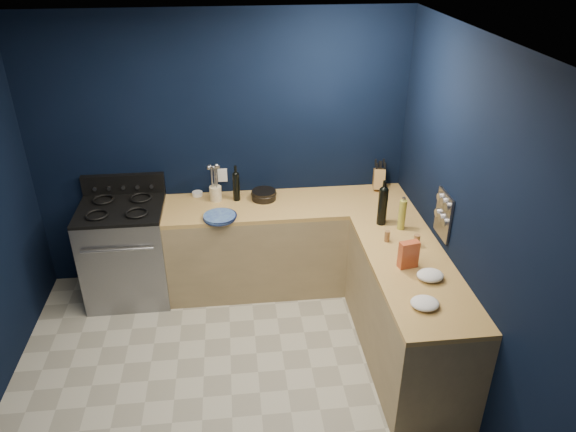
{
  "coord_description": "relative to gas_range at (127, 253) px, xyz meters",
  "views": [
    {
      "loc": [
        0.1,
        -3.04,
        3.21
      ],
      "look_at": [
        0.55,
        1.0,
        1.0
      ],
      "focal_mm": 33.74,
      "sensor_mm": 36.0,
      "label": 1
    }
  ],
  "objects": [
    {
      "name": "top_back",
      "position": [
        1.53,
        0.02,
        0.42
      ],
      "size": [
        2.3,
        0.63,
        0.04
      ],
      "primitive_type": "cube",
      "color": "olive",
      "rests_on": "cab_back"
    },
    {
      "name": "gas_range",
      "position": [
        0.0,
        0.0,
        0.0
      ],
      "size": [
        0.76,
        0.66,
        0.92
      ],
      "primitive_type": "cube",
      "color": "gray",
      "rests_on": "floor"
    },
    {
      "name": "cooktop",
      "position": [
        0.0,
        0.0,
        0.48
      ],
      "size": [
        0.76,
        0.66,
        0.03
      ],
      "primitive_type": "cube",
      "color": "black",
      "rests_on": "gas_range"
    },
    {
      "name": "lemon_basket",
      "position": [
        1.31,
        0.12,
        0.48
      ],
      "size": [
        0.29,
        0.29,
        0.09
      ],
      "primitive_type": "cylinder",
      "rotation": [
        0.0,
        0.0,
        0.33
      ],
      "color": "black",
      "rests_on": "top_back"
    },
    {
      "name": "utensil_crock",
      "position": [
        0.86,
        0.15,
        0.51
      ],
      "size": [
        0.12,
        0.12,
        0.14
      ],
      "primitive_type": "cylinder",
      "rotation": [
        0.0,
        0.0,
        -0.08
      ],
      "color": "beige",
      "rests_on": "top_back"
    },
    {
      "name": "knife_block",
      "position": [
        2.45,
        0.25,
        0.54
      ],
      "size": [
        0.15,
        0.25,
        0.24
      ],
      "primitive_type": "cube",
      "rotation": [
        -0.31,
        0.0,
        -0.2
      ],
      "color": "olive",
      "rests_on": "top_back"
    },
    {
      "name": "spice_jar_far",
      "position": [
        2.48,
        -0.85,
        0.49
      ],
      "size": [
        0.06,
        0.06,
        0.1
      ],
      "primitive_type": "cylinder",
      "rotation": [
        0.0,
        0.0,
        -0.21
      ],
      "color": "olive",
      "rests_on": "top_right"
    },
    {
      "name": "towel_front",
      "position": [
        2.43,
        -1.32,
        0.47
      ],
      "size": [
        0.2,
        0.17,
        0.07
      ],
      "primitive_type": "ellipsoid",
      "rotation": [
        0.0,
        0.0,
        0.03
      ],
      "color": "white",
      "rests_on": "top_right"
    },
    {
      "name": "wall_back",
      "position": [
        0.93,
        0.34,
        0.84
      ],
      "size": [
        3.5,
        0.02,
        2.6
      ],
      "primitive_type": "cube",
      "color": "black",
      "rests_on": "ground"
    },
    {
      "name": "oven_door",
      "position": [
        0.0,
        -0.32,
        -0.01
      ],
      "size": [
        0.59,
        0.02,
        0.42
      ],
      "primitive_type": "cube",
      "color": "black",
      "rests_on": "gas_range"
    },
    {
      "name": "spice_jar_near",
      "position": [
        2.26,
        -0.76,
        0.49
      ],
      "size": [
        0.05,
        0.05,
        0.09
      ],
      "primitive_type": "cylinder",
      "rotation": [
        0.0,
        0.0,
        -0.1
      ],
      "color": "olive",
      "rests_on": "top_right"
    },
    {
      "name": "ceiling",
      "position": [
        0.93,
        -1.42,
        2.15
      ],
      "size": [
        3.5,
        3.5,
        0.02
      ],
      "primitive_type": "cube",
      "color": "silver",
      "rests_on": "ground"
    },
    {
      "name": "top_right",
      "position": [
        2.37,
        -1.13,
        0.42
      ],
      "size": [
        0.63,
        1.67,
        0.04
      ],
      "primitive_type": "cube",
      "color": "olive",
      "rests_on": "cab_right"
    },
    {
      "name": "wall_right",
      "position": [
        2.69,
        -1.42,
        0.84
      ],
      "size": [
        0.02,
        3.5,
        2.6
      ],
      "primitive_type": "cube",
      "color": "black",
      "rests_on": "ground"
    },
    {
      "name": "backguard",
      "position": [
        0.0,
        0.3,
        0.58
      ],
      "size": [
        0.76,
        0.06,
        0.2
      ],
      "primitive_type": "cube",
      "color": "black",
      "rests_on": "gas_range"
    },
    {
      "name": "wall_outlet",
      "position": [
        0.93,
        0.32,
        0.62
      ],
      "size": [
        0.09,
        0.02,
        0.13
      ],
      "primitive_type": "cube",
      "color": "white",
      "rests_on": "wall_back"
    },
    {
      "name": "towel_end",
      "position": [
        2.28,
        -1.63,
        0.47
      ],
      "size": [
        0.25,
        0.24,
        0.06
      ],
      "primitive_type": "ellipsoid",
      "rotation": [
        0.0,
        0.0,
        0.43
      ],
      "color": "white",
      "rests_on": "top_right"
    },
    {
      "name": "wine_bottle_back",
      "position": [
        1.05,
        0.14,
        0.57
      ],
      "size": [
        0.09,
        0.09,
        0.27
      ],
      "primitive_type": "cylinder",
      "rotation": [
        0.0,
        0.0,
        -0.35
      ],
      "color": "black",
      "rests_on": "top_back"
    },
    {
      "name": "plate_stack",
      "position": [
        0.89,
        -0.22,
        0.46
      ],
      "size": [
        0.37,
        0.37,
        0.04
      ],
      "primitive_type": "cylinder",
      "rotation": [
        0.0,
        0.0,
        -0.39
      ],
      "color": "#2B3890",
      "rests_on": "top_back"
    },
    {
      "name": "oil_bottle",
      "position": [
        2.43,
        -0.57,
        0.57
      ],
      "size": [
        0.08,
        0.08,
        0.27
      ],
      "primitive_type": "cylinder",
      "rotation": [
        0.0,
        0.0,
        -0.25
      ],
      "color": "#A0A036",
      "rests_on": "top_right"
    },
    {
      "name": "floor",
      "position": [
        0.93,
        -1.42,
        -0.47
      ],
      "size": [
        3.5,
        3.5,
        0.02
      ],
      "primitive_type": "cube",
      "color": "#B2AE9C",
      "rests_on": "ground"
    },
    {
      "name": "cab_right",
      "position": [
        2.37,
        -1.13,
        -0.03
      ],
      "size": [
        0.63,
        1.67,
        0.86
      ],
      "primitive_type": "cube",
      "color": "#9F875E",
      "rests_on": "floor"
    },
    {
      "name": "crouton_bag",
      "position": [
        2.31,
        -1.14,
        0.55
      ],
      "size": [
        0.16,
        0.09,
        0.22
      ],
      "primitive_type": "cube",
      "rotation": [
        0.0,
        0.0,
        0.19
      ],
      "color": "#A91A2B",
      "rests_on": "top_right"
    },
    {
      "name": "ramekin",
      "position": [
        0.68,
        0.27,
        0.46
      ],
      "size": [
        0.12,
        0.12,
        0.04
      ],
      "primitive_type": "cylinder",
      "rotation": [
        0.0,
        0.0,
        -0.25
      ],
      "color": "white",
      "rests_on": "top_back"
    },
    {
      "name": "spice_panel",
      "position": [
        2.67,
        -0.87,
        0.72
      ],
      "size": [
        0.02,
        0.28,
        0.38
      ],
      "primitive_type": "cube",
      "color": "gray",
      "rests_on": "wall_right"
    },
    {
      "name": "wine_bottle_right",
      "position": [
        2.29,
        -0.46,
        0.6
      ],
      "size": [
        0.1,
        0.1,
        0.33
      ],
      "primitive_type": "cylinder",
      "rotation": [
        0.0,
        0.0,
        -0.21
      ],
      "color": "black",
      "rests_on": "top_right"
    },
    {
      "name": "cab_back",
      "position": [
        1.53,
        0.02,
        -0.03
      ],
      "size": [
        2.3,
        0.63,
        0.86
      ],
      "primitive_type": "cube",
      "color": "#9F875E",
      "rests_on": "floor"
    }
  ]
}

